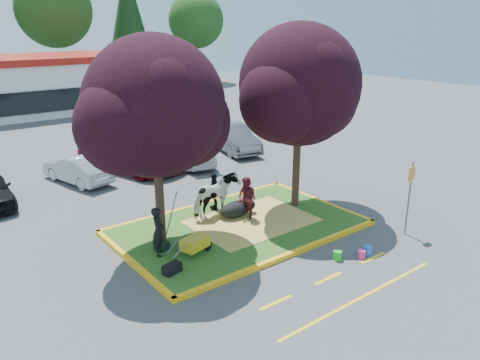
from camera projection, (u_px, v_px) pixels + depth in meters
ground at (239, 229)px, 16.42m from camera, size 90.00×90.00×0.00m
median_island at (239, 227)px, 16.39m from camera, size 8.00×5.00×0.15m
curb_near at (289, 255)px, 14.45m from camera, size 8.30×0.16×0.15m
curb_far at (199, 205)px, 18.33m from camera, size 8.30×0.16×0.15m
curb_left at (131, 262)px, 14.04m from camera, size 0.16×5.30×0.15m
curb_right at (319, 201)px, 18.75m from camera, size 0.16×5.30×0.15m
straw_bedding at (252, 221)px, 16.71m from camera, size 4.20×3.00×0.01m
tree_purple_left at (156, 113)px, 13.70m from camera, size 5.06×4.20×6.51m
tree_purple_right at (300, 91)px, 16.78m from camera, size 5.30×4.40×6.82m
fire_lane_stripe_a at (276, 303)px, 12.10m from camera, size 1.10×0.12×0.01m
fire_lane_stripe_b at (329, 278)px, 13.26m from camera, size 1.10×0.12×0.01m
fire_lane_stripe_c at (373, 258)px, 14.41m from camera, size 1.10×0.12×0.01m
fire_lane_long at (363, 297)px, 12.36m from camera, size 6.00×0.10×0.01m
retail_building at (49, 83)px, 37.87m from camera, size 20.40×8.40×4.40m
treeline at (1, 13)px, 42.90m from camera, size 46.58×7.80×14.63m
cow at (216, 196)px, 16.87m from camera, size 1.98×1.16×1.57m
calf at (236, 209)px, 17.02m from camera, size 1.42×0.96×0.57m
handler at (158, 231)px, 14.06m from camera, size 0.61×0.67×1.55m
visitor_a at (247, 198)px, 16.69m from camera, size 0.75×0.87×1.55m
visitor_b at (214, 191)px, 17.60m from camera, size 0.65×0.90×1.41m
wheelbarrow at (195, 243)px, 14.15m from camera, size 1.54×0.72×0.58m
gear_bag_dark at (172, 268)px, 13.22m from camera, size 0.60×0.42×0.28m
gear_bag_green at (162, 246)px, 14.57m from camera, size 0.47×0.32×0.24m
sign_post at (410, 190)px, 15.55m from camera, size 0.36×0.06×2.57m
bucket_green at (337, 256)px, 14.25m from camera, size 0.35×0.35×0.29m
bucket_pink at (361, 254)px, 14.37m from camera, size 0.28×0.28×0.27m
bucket_blue at (367, 250)px, 14.55m from camera, size 0.36×0.36×0.30m
car_silver at (78, 169)px, 21.06m from camera, size 2.21×3.98×1.24m
car_red at (132, 154)px, 22.91m from camera, size 4.27×6.14×1.56m
car_white at (190, 153)px, 23.77m from camera, size 2.37×4.33×1.19m
car_grey at (232, 138)px, 26.17m from camera, size 2.46×4.78×1.50m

